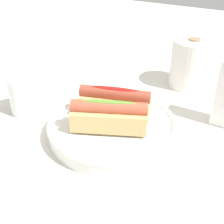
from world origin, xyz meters
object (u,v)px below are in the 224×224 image
object	(u,v)px
water_glass	(24,96)
paper_towel_roll	(191,63)
serving_bowl	(112,126)
hotdog_front	(109,116)
hotdog_back	(115,102)

from	to	relation	value
water_glass	paper_towel_roll	distance (m)	0.44
serving_bowl	water_glass	xyz separation A→B (m)	(-0.23, -0.02, 0.02)
hotdog_front	water_glass	xyz separation A→B (m)	(-0.23, 0.01, -0.02)
serving_bowl	hotdog_back	bearing A→B (deg)	105.39
hotdog_back	hotdog_front	bearing A→B (deg)	-74.61
hotdog_back	water_glass	size ratio (longest dim) A/B	1.75
serving_bowl	paper_towel_roll	world-z (taller)	paper_towel_roll
hotdog_back	water_glass	bearing A→B (deg)	-168.69
serving_bowl	paper_towel_roll	xyz separation A→B (m)	(0.08, 0.30, 0.05)
water_glass	paper_towel_roll	xyz separation A→B (m)	(0.31, 0.32, 0.02)
serving_bowl	water_glass	distance (m)	0.23
paper_towel_roll	hotdog_back	bearing A→B (deg)	-107.93
serving_bowl	hotdog_front	bearing A→B (deg)	-74.61
hotdog_back	paper_towel_roll	bearing A→B (deg)	72.07
water_glass	hotdog_back	bearing A→B (deg)	11.31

